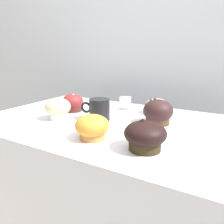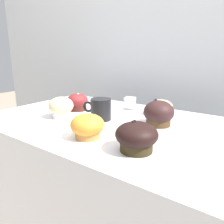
# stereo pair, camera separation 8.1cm
# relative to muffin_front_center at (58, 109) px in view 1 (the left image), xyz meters

# --- Properties ---
(wall_back) EXTENTS (3.20, 0.10, 1.80)m
(wall_back) POSITION_rel_muffin_front_center_xyz_m (0.18, 0.68, -0.05)
(wall_back) COLOR silver
(wall_back) RESTS_ON ground
(display_counter) EXTENTS (1.00, 0.64, 0.91)m
(display_counter) POSITION_rel_muffin_front_center_xyz_m (0.18, 0.08, -0.50)
(display_counter) COLOR silver
(display_counter) RESTS_ON ground
(muffin_front_center) EXTENTS (0.10, 0.10, 0.09)m
(muffin_front_center) POSITION_rel_muffin_front_center_xyz_m (0.00, 0.00, 0.00)
(muffin_front_center) COLOR white
(muffin_front_center) RESTS_ON display_counter
(muffin_back_left) EXTENTS (0.10, 0.10, 0.07)m
(muffin_back_left) POSITION_rel_muffin_front_center_xyz_m (0.32, 0.27, -0.01)
(muffin_back_left) COLOR silver
(muffin_back_left) RESTS_ON display_counter
(muffin_back_right) EXTENTS (0.11, 0.11, 0.08)m
(muffin_back_right) POSITION_rel_muffin_front_center_xyz_m (0.24, -0.10, -0.01)
(muffin_back_right) COLOR #C5813D
(muffin_back_right) RESTS_ON display_counter
(muffin_front_left) EXTENTS (0.11, 0.11, 0.10)m
(muffin_front_left) POSITION_rel_muffin_front_center_xyz_m (0.37, 0.14, 0.00)
(muffin_front_left) COLOR #47311B
(muffin_front_left) RESTS_ON display_counter
(muffin_front_right) EXTENTS (0.12, 0.12, 0.09)m
(muffin_front_right) POSITION_rel_muffin_front_center_xyz_m (0.41, -0.10, -0.00)
(muffin_front_right) COLOR #2F2613
(muffin_front_right) RESTS_ON display_counter
(muffin_back_center) EXTENTS (0.10, 0.10, 0.08)m
(muffin_back_center) POSITION_rel_muffin_front_center_xyz_m (-0.03, 0.13, -0.00)
(muffin_back_center) COLOR #491E18
(muffin_back_center) RESTS_ON display_counter
(coffee_cup) EXTENTS (0.12, 0.08, 0.09)m
(coffee_cup) POSITION_rel_muffin_front_center_xyz_m (0.15, 0.07, 0.00)
(coffee_cup) COLOR black
(coffee_cup) RESTS_ON display_counter
(price_card) EXTENTS (0.06, 0.06, 0.06)m
(price_card) POSITION_rel_muffin_front_center_xyz_m (0.17, 0.27, -0.01)
(price_card) COLOR white
(price_card) RESTS_ON display_counter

